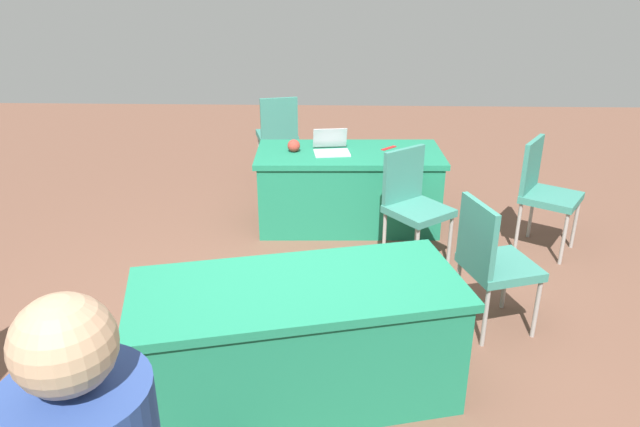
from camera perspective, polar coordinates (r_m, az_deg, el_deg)
ground_plane at (r=3.90m, az=-2.25°, el=-13.68°), size 14.40×14.40×0.00m
table_foreground at (r=5.58m, az=2.77°, el=2.47°), size 1.73×0.86×0.72m
table_mid_right at (r=3.42m, az=-2.11°, el=-12.15°), size 1.95×1.19×0.72m
chair_near_front at (r=4.87m, az=8.99°, el=1.30°), size 0.62×0.62×0.95m
chair_tucked_left at (r=5.36m, az=20.85°, el=2.31°), size 0.61×0.61×0.97m
chair_tucked_right at (r=4.06m, az=16.27°, el=-4.17°), size 0.55×0.55×0.94m
chair_aisle at (r=6.84m, az=-4.11°, el=7.98°), size 0.54×0.54×0.96m
laptop_silver at (r=5.43m, az=1.10°, el=6.33°), size 0.35×0.33×0.21m
yarn_ball at (r=5.45m, az=-2.56°, el=6.57°), size 0.12×0.12×0.12m
scissors_red at (r=5.59m, az=6.67°, el=6.31°), size 0.15×0.15×0.01m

